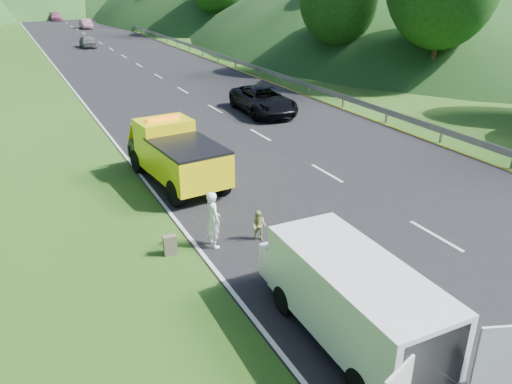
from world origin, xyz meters
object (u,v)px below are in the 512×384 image
worker (413,360)px  tow_truck (176,154)px  white_van (350,296)px  woman (214,246)px  suitcase (170,245)px  passing_suv (263,113)px  child (259,241)px  spare_tire (418,354)px

worker → tow_truck: bearing=88.1°
white_van → woman: white_van is taller
white_van → worker: white_van is taller
woman → suitcase: bearing=84.3°
white_van → passing_suv: bearing=68.9°
child → spare_tire: 6.02m
spare_tire → woman: bearing=108.9°
tow_truck → worker: size_ratio=3.68×
white_van → spare_tire: 1.91m
tow_truck → suitcase: bearing=-115.9°
worker → passing_suv: (6.64, 19.70, 0.00)m
worker → spare_tire: size_ratio=2.59×
suitcase → passing_suv: 16.49m
white_van → woman: (-1.08, 5.18, -1.14)m
tow_truck → white_van: bearing=-92.9°
woman → suitcase: (-1.31, 0.12, 0.30)m
suitcase → tow_truck: bearing=69.4°
tow_truck → worker: (1.29, -11.71, -1.18)m
woman → suitcase: 1.35m
worker → suitcase: 7.27m
white_van → spare_tire: (1.07, -1.10, -1.14)m
worker → passing_suv: bearing=63.2°
child → suitcase: size_ratio=1.63×
child → worker: worker is taller
child → tow_truck: bearing=144.6°
white_van → child: bearing=87.8°
child → spare_tire: (0.80, -5.97, 0.00)m
white_van → spare_tire: size_ratio=9.37×
spare_tire → passing_suv: passing_suv is taller
woman → child: (1.35, -0.31, 0.00)m
worker → passing_suv: 20.79m
tow_truck → spare_tire: bearing=-87.9°
white_van → tow_truck: bearing=93.4°
suitcase → passing_suv: bearing=53.2°
suitcase → white_van: bearing=-65.7°
tow_truck → suitcase: size_ratio=9.52×
white_van → worker: (0.84, -1.20, -1.14)m
white_van → spare_tire: white_van is taller
white_van → worker: bearing=-53.9°
child → suitcase: suitcase is taller
woman → spare_tire: size_ratio=2.89×
worker → child: bearing=87.3°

